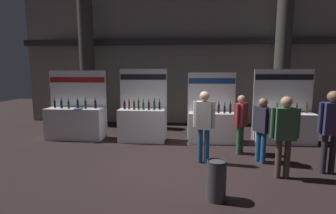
% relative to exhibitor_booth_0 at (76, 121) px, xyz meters
% --- Properties ---
extents(ground_plane, '(27.46, 27.46, 0.00)m').
position_rel_exhibitor_booth_0_xyz_m(ground_plane, '(3.48, -2.22, -0.61)').
color(ground_plane, black).
extents(hall_colonnade, '(13.73, 1.27, 6.31)m').
position_rel_exhibitor_booth_0_xyz_m(hall_colonnade, '(3.48, 2.89, 2.50)').
color(hall_colonnade, gray).
rests_on(hall_colonnade, ground_plane).
extents(exhibitor_booth_0, '(1.95, 0.74, 2.27)m').
position_rel_exhibitor_booth_0_xyz_m(exhibitor_booth_0, '(0.00, 0.00, 0.00)').
color(exhibitor_booth_0, white).
rests_on(exhibitor_booth_0, ground_plane).
extents(exhibitor_booth_1, '(1.55, 0.66, 2.32)m').
position_rel_exhibitor_booth_0_xyz_m(exhibitor_booth_1, '(2.27, -0.09, 0.01)').
color(exhibitor_booth_1, white).
rests_on(exhibitor_booth_1, ground_plane).
extents(exhibitor_booth_2, '(1.54, 0.66, 2.21)m').
position_rel_exhibitor_booth_0_xyz_m(exhibitor_booth_2, '(4.50, -0.01, -0.04)').
color(exhibitor_booth_2, white).
rests_on(exhibitor_booth_2, ground_plane).
extents(exhibitor_booth_3, '(1.84, 0.66, 2.31)m').
position_rel_exhibitor_booth_0_xyz_m(exhibitor_booth_3, '(6.78, 0.05, -0.03)').
color(exhibitor_booth_3, white).
rests_on(exhibitor_booth_3, ground_plane).
extents(trash_bin, '(0.35, 0.35, 0.72)m').
position_rel_exhibitor_booth_0_xyz_m(trash_bin, '(4.24, -3.68, -0.25)').
color(trash_bin, '#38383D').
rests_on(trash_bin, ground_plane).
extents(visitor_0, '(0.52, 0.27, 1.77)m').
position_rel_exhibitor_booth_0_xyz_m(visitor_0, '(4.13, -1.91, 0.44)').
color(visitor_0, navy).
rests_on(visitor_0, ground_plane).
extents(visitor_2, '(0.55, 0.25, 1.83)m').
position_rel_exhibitor_booth_0_xyz_m(visitor_2, '(6.82, -2.34, 0.50)').
color(visitor_2, '#23232D').
rests_on(visitor_2, ground_plane).
extents(visitor_3, '(0.38, 0.51, 1.61)m').
position_rel_exhibitor_booth_0_xyz_m(visitor_3, '(5.54, -1.76, 0.34)').
color(visitor_3, navy).
rests_on(visitor_3, ground_plane).
extents(visitor_4, '(0.40, 0.43, 1.62)m').
position_rel_exhibitor_booth_0_xyz_m(visitor_4, '(5.17, -1.12, 0.35)').
color(visitor_4, '#33563D').
rests_on(visitor_4, ground_plane).
extents(visitor_5, '(0.59, 0.26, 1.74)m').
position_rel_exhibitor_booth_0_xyz_m(visitor_5, '(5.74, -2.66, 0.44)').
color(visitor_5, '#47382D').
rests_on(visitor_5, ground_plane).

